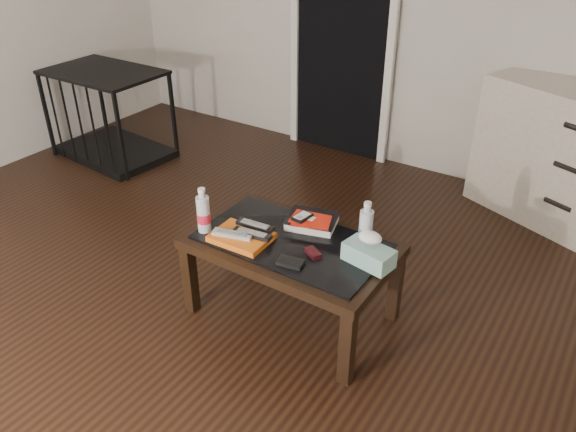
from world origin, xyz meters
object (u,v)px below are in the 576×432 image
object	(u,v)px
textbook	(312,221)
pet_crate	(112,129)
water_bottle_left	(203,210)
dresser	(574,160)
tissue_box	(369,255)
water_bottle_right	(366,224)
coffee_table	(292,251)

from	to	relation	value
textbook	pet_crate	bearing A→B (deg)	147.26
pet_crate	water_bottle_left	distance (m)	2.22
dresser	tissue_box	size ratio (longest dim) A/B	5.65
water_bottle_right	tissue_box	world-z (taller)	water_bottle_right
dresser	tissue_box	distance (m)	1.85
coffee_table	dresser	xyz separation A→B (m)	(0.99, 1.78, 0.05)
textbook	water_bottle_left	xyz separation A→B (m)	(-0.43, -0.34, 0.10)
water_bottle_left	tissue_box	xyz separation A→B (m)	(0.81, 0.19, -0.07)
pet_crate	water_bottle_right	world-z (taller)	pet_crate
coffee_table	water_bottle_right	world-z (taller)	water_bottle_right
dresser	tissue_box	bearing A→B (deg)	-86.31
coffee_table	water_bottle_left	world-z (taller)	water_bottle_left
pet_crate	water_bottle_right	xyz separation A→B (m)	(2.65, -0.75, 0.35)
pet_crate	textbook	size ratio (longest dim) A/B	3.81
pet_crate	water_bottle_left	xyz separation A→B (m)	(1.92, -1.06, 0.35)
textbook	water_bottle_right	xyz separation A→B (m)	(0.31, -0.02, 0.10)
water_bottle_right	dresser	bearing A→B (deg)	67.50
coffee_table	dresser	distance (m)	2.04
textbook	tissue_box	xyz separation A→B (m)	(0.39, -0.14, 0.02)
dresser	pet_crate	size ratio (longest dim) A/B	1.37
dresser	water_bottle_right	bearing A→B (deg)	-90.03
water_bottle_left	pet_crate	bearing A→B (deg)	151.04
pet_crate	textbook	bearing A→B (deg)	-11.85
pet_crate	water_bottle_left	size ratio (longest dim) A/B	4.00
pet_crate	tissue_box	xyz separation A→B (m)	(2.73, -0.87, 0.28)
dresser	textbook	world-z (taller)	dresser
water_bottle_right	tissue_box	distance (m)	0.16
dresser	coffee_table	bearing A→B (deg)	-96.71
textbook	water_bottle_right	world-z (taller)	water_bottle_right
tissue_box	textbook	bearing A→B (deg)	169.94
dresser	tissue_box	xyz separation A→B (m)	(-0.60, -1.75, 0.06)
water_bottle_right	tissue_box	size ratio (longest dim) A/B	1.03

